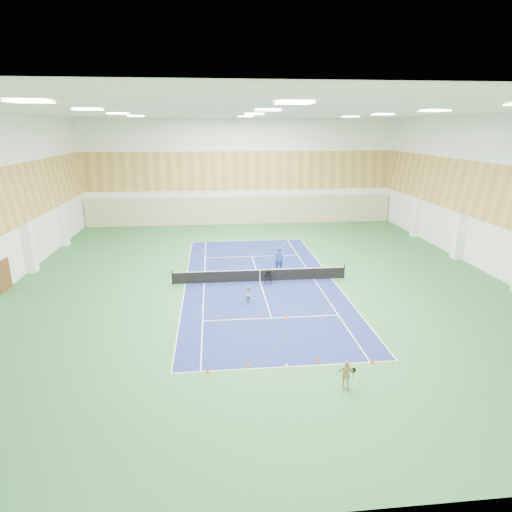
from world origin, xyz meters
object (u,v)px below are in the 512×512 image
at_px(tennis_net, 260,274).
at_px(coach, 279,259).
at_px(child_court, 249,295).
at_px(ball_cart, 268,278).
at_px(child_apron, 346,375).

bearing_deg(tennis_net, coach, 53.55).
xyz_separation_m(child_court, ball_cart, (1.68, 3.34, -0.13)).
relative_size(child_court, ball_cart, 1.28).
bearing_deg(coach, child_apron, 92.10).
relative_size(tennis_net, coach, 6.62).
relative_size(tennis_net, child_court, 11.17).
relative_size(tennis_net, child_apron, 9.53).
height_order(child_court, child_apron, child_apron).
height_order(child_court, ball_cart, child_court).
bearing_deg(tennis_net, ball_cart, -47.74).
xyz_separation_m(tennis_net, ball_cart, (0.55, -0.60, -0.10)).
height_order(child_apron, ball_cart, child_apron).
height_order(coach, child_apron, coach).
bearing_deg(child_court, coach, 27.60).
relative_size(coach, ball_cart, 2.17).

